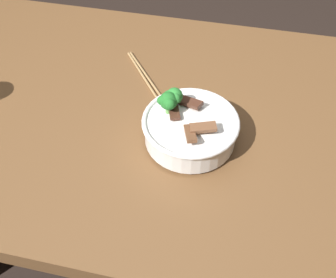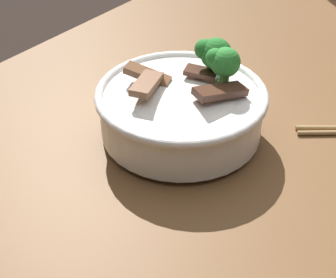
% 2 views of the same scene
% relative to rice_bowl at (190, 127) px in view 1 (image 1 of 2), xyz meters
% --- Properties ---
extents(ground, '(10.00, 10.00, 0.00)m').
position_rel_rice_bowl_xyz_m(ground, '(0.19, -0.08, -0.85)').
color(ground, black).
extents(dining_table, '(1.55, 0.91, 0.80)m').
position_rel_rice_bowl_xyz_m(dining_table, '(0.19, -0.08, -0.17)').
color(dining_table, brown).
rests_on(dining_table, ground).
extents(rice_bowl, '(0.23, 0.23, 0.13)m').
position_rel_rice_bowl_xyz_m(rice_bowl, '(0.00, 0.00, 0.00)').
color(rice_bowl, white).
rests_on(rice_bowl, dining_table).
extents(chopsticks_pair, '(0.15, 0.19, 0.01)m').
position_rel_rice_bowl_xyz_m(chopsticks_pair, '(0.17, -0.22, -0.04)').
color(chopsticks_pair, '#9E7A4C').
rests_on(chopsticks_pair, dining_table).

